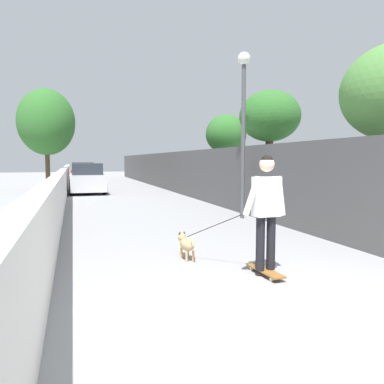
{
  "coord_description": "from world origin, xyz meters",
  "views": [
    {
      "loc": [
        -3.53,
        2.41,
        1.7
      ],
      "look_at": [
        4.34,
        -0.08,
        1.0
      ],
      "focal_mm": 35.26,
      "sensor_mm": 36.0,
      "label": 1
    }
  ],
  "objects_px": {
    "tree_right_mid": "(270,117)",
    "person_skateboarder": "(266,203)",
    "skateboard": "(265,271)",
    "car_far": "(83,174)",
    "lamp_post": "(243,107)",
    "car_near": "(87,179)",
    "dog": "(187,244)",
    "tree_left_distant": "(46,122)",
    "tree_right_far": "(226,135)"
  },
  "relations": [
    {
      "from": "tree_left_distant",
      "to": "car_near",
      "type": "distance_m",
      "value": 4.19
    },
    {
      "from": "lamp_post",
      "to": "dog",
      "type": "xyz_separation_m",
      "value": [
        -3.93,
        2.89,
        -2.94
      ]
    },
    {
      "from": "person_skateboarder",
      "to": "tree_right_far",
      "type": "bearing_deg",
      "value": -19.93
    },
    {
      "from": "tree_right_mid",
      "to": "car_far",
      "type": "relative_size",
      "value": 0.96
    },
    {
      "from": "tree_right_mid",
      "to": "tree_right_far",
      "type": "xyz_separation_m",
      "value": [
        5.5,
        -0.77,
        -0.22
      ]
    },
    {
      "from": "car_near",
      "to": "skateboard",
      "type": "bearing_deg",
      "value": -172.82
    },
    {
      "from": "person_skateboarder",
      "to": "lamp_post",
      "type": "bearing_deg",
      "value": -21.65
    },
    {
      "from": "tree_right_far",
      "to": "person_skateboarder",
      "type": "relative_size",
      "value": 2.27
    },
    {
      "from": "skateboard",
      "to": "person_skateboarder",
      "type": "xyz_separation_m",
      "value": [
        -0.0,
        0.0,
        1.0
      ]
    },
    {
      "from": "tree_right_mid",
      "to": "person_skateboarder",
      "type": "bearing_deg",
      "value": 150.68
    },
    {
      "from": "tree_right_mid",
      "to": "tree_right_far",
      "type": "distance_m",
      "value": 5.56
    },
    {
      "from": "car_far",
      "to": "dog",
      "type": "bearing_deg",
      "value": -177.17
    },
    {
      "from": "tree_right_far",
      "to": "lamp_post",
      "type": "distance_m",
      "value": 6.88
    },
    {
      "from": "dog",
      "to": "car_near",
      "type": "bearing_deg",
      "value": 4.46
    },
    {
      "from": "tree_right_far",
      "to": "car_near",
      "type": "relative_size",
      "value": 0.88
    },
    {
      "from": "person_skateboarder",
      "to": "dog",
      "type": "xyz_separation_m",
      "value": [
        1.22,
        0.84,
        -0.8
      ]
    },
    {
      "from": "tree_left_distant",
      "to": "car_near",
      "type": "xyz_separation_m",
      "value": [
        -1.98,
        -2.04,
        -3.08
      ]
    },
    {
      "from": "tree_right_mid",
      "to": "car_near",
      "type": "relative_size",
      "value": 0.91
    },
    {
      "from": "tree_left_distant",
      "to": "person_skateboarder",
      "type": "distance_m",
      "value": 18.31
    },
    {
      "from": "lamp_post",
      "to": "car_far",
      "type": "distance_m",
      "value": 19.48
    },
    {
      "from": "tree_right_mid",
      "to": "person_skateboarder",
      "type": "relative_size",
      "value": 2.34
    },
    {
      "from": "tree_left_distant",
      "to": "car_near",
      "type": "height_order",
      "value": "tree_left_distant"
    },
    {
      "from": "lamp_post",
      "to": "skateboard",
      "type": "xyz_separation_m",
      "value": [
        -5.14,
        2.04,
        -3.15
      ]
    },
    {
      "from": "tree_right_mid",
      "to": "tree_left_distant",
      "type": "bearing_deg",
      "value": 33.02
    },
    {
      "from": "tree_right_mid",
      "to": "person_skateboarder",
      "type": "xyz_separation_m",
      "value": [
        -6.16,
        3.46,
        -2.01
      ]
    },
    {
      "from": "tree_right_mid",
      "to": "car_near",
      "type": "xyz_separation_m",
      "value": [
        9.52,
        5.43,
        -2.36
      ]
    },
    {
      "from": "skateboard",
      "to": "person_skateboarder",
      "type": "bearing_deg",
      "value": 180.0
    },
    {
      "from": "skateboard",
      "to": "dog",
      "type": "relative_size",
      "value": 0.53
    },
    {
      "from": "tree_right_mid",
      "to": "car_far",
      "type": "bearing_deg",
      "value": 16.9
    },
    {
      "from": "dog",
      "to": "car_far",
      "type": "bearing_deg",
      "value": 2.83
    },
    {
      "from": "car_near",
      "to": "car_far",
      "type": "bearing_deg",
      "value": -0.0
    },
    {
      "from": "skateboard",
      "to": "dog",
      "type": "distance_m",
      "value": 1.49
    },
    {
      "from": "tree_left_distant",
      "to": "person_skateboarder",
      "type": "height_order",
      "value": "tree_left_distant"
    },
    {
      "from": "skateboard",
      "to": "car_far",
      "type": "bearing_deg",
      "value": 4.69
    },
    {
      "from": "tree_right_mid",
      "to": "car_far",
      "type": "xyz_separation_m",
      "value": [
        17.88,
        5.43,
        -2.36
      ]
    },
    {
      "from": "person_skateboarder",
      "to": "skateboard",
      "type": "bearing_deg",
      "value": 0.0
    },
    {
      "from": "car_near",
      "to": "person_skateboarder",
      "type": "bearing_deg",
      "value": -172.82
    },
    {
      "from": "tree_right_mid",
      "to": "lamp_post",
      "type": "bearing_deg",
      "value": 125.64
    },
    {
      "from": "skateboard",
      "to": "lamp_post",
      "type": "bearing_deg",
      "value": -21.65
    },
    {
      "from": "lamp_post",
      "to": "car_near",
      "type": "height_order",
      "value": "lamp_post"
    },
    {
      "from": "person_skateboarder",
      "to": "car_near",
      "type": "distance_m",
      "value": 15.81
    },
    {
      "from": "tree_left_distant",
      "to": "dog",
      "type": "distance_m",
      "value": 17.11
    },
    {
      "from": "person_skateboarder",
      "to": "car_near",
      "type": "bearing_deg",
      "value": 7.18
    },
    {
      "from": "skateboard",
      "to": "dog",
      "type": "bearing_deg",
      "value": 34.79
    },
    {
      "from": "skateboard",
      "to": "car_near",
      "type": "xyz_separation_m",
      "value": [
        15.68,
        1.97,
        0.65
      ]
    },
    {
      "from": "lamp_post",
      "to": "skateboard",
      "type": "relative_size",
      "value": 5.87
    },
    {
      "from": "skateboard",
      "to": "car_far",
      "type": "xyz_separation_m",
      "value": [
        24.03,
        1.97,
        0.65
      ]
    },
    {
      "from": "car_near",
      "to": "car_far",
      "type": "distance_m",
      "value": 8.36
    },
    {
      "from": "tree_right_far",
      "to": "car_far",
      "type": "xyz_separation_m",
      "value": [
        12.38,
        6.2,
        -2.14
      ]
    },
    {
      "from": "skateboard",
      "to": "car_far",
      "type": "relative_size",
      "value": 0.2
    }
  ]
}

